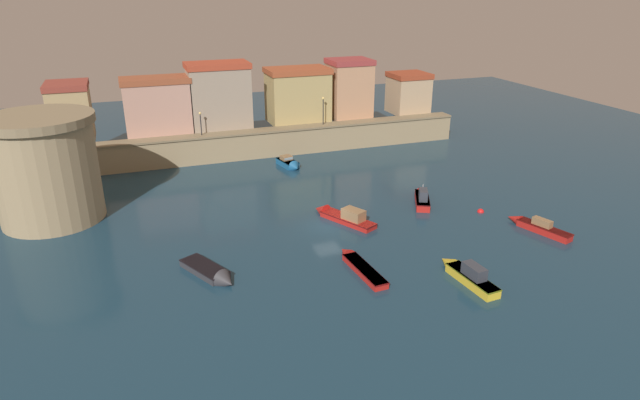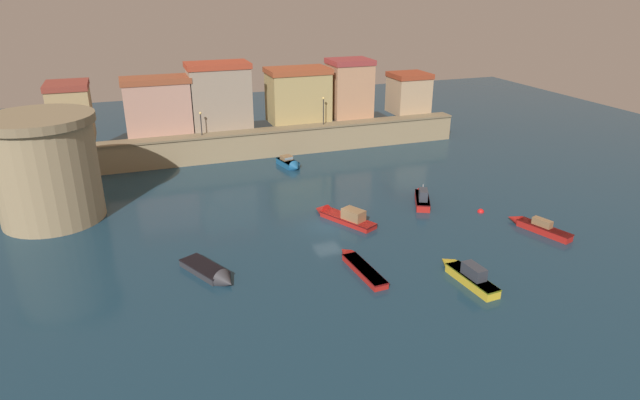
# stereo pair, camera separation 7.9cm
# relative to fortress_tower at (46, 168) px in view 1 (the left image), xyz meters

# --- Properties ---
(ground_plane) EXTENTS (135.22, 135.22, 0.00)m
(ground_plane) POSITION_rel_fortress_tower_xyz_m (24.52, -10.46, -5.20)
(ground_plane) COLOR #19384C
(quay_wall) EXTENTS (54.71, 2.47, 3.56)m
(quay_wall) POSITION_rel_fortress_tower_xyz_m (24.52, 13.16, -3.40)
(quay_wall) COLOR #9E8966
(quay_wall) RESTS_ON ground
(old_town_backdrop) EXTENTS (51.01, 5.96, 8.62)m
(old_town_backdrop) POSITION_rel_fortress_tower_xyz_m (23.82, 16.75, 1.92)
(old_town_backdrop) COLOR tan
(old_town_backdrop) RESTS_ON ground
(fortress_tower) EXTENTS (10.14, 10.14, 10.27)m
(fortress_tower) POSITION_rel_fortress_tower_xyz_m (0.00, 0.00, 0.00)
(fortress_tower) COLOR #9E8966
(fortress_tower) RESTS_ON ground
(quay_lamp_0) EXTENTS (0.32, 0.32, 2.95)m
(quay_lamp_0) POSITION_rel_fortress_tower_xyz_m (16.38, 13.16, 0.36)
(quay_lamp_0) COLOR black
(quay_lamp_0) RESTS_ON quay_wall
(quay_lamp_1) EXTENTS (0.32, 0.32, 3.71)m
(quay_lamp_1) POSITION_rel_fortress_tower_xyz_m (32.64, 13.16, 0.80)
(quay_lamp_1) COLOR black
(quay_lamp_1) RESTS_ON quay_wall
(moored_boat_0) EXTENTS (4.70, 7.15, 2.02)m
(moored_boat_0) POSITION_rel_fortress_tower_xyz_m (26.23, -9.72, -4.74)
(moored_boat_0) COLOR red
(moored_boat_0) RESTS_ON ground
(moored_boat_1) EXTENTS (3.77, 5.81, 2.31)m
(moored_boat_1) POSITION_rel_fortress_tower_xyz_m (35.87, -8.29, -4.63)
(moored_boat_1) COLOR red
(moored_boat_1) RESTS_ON ground
(moored_boat_2) EXTENTS (1.76, 6.49, 1.91)m
(moored_boat_2) POSITION_rel_fortress_tower_xyz_m (31.09, -23.65, -4.64)
(moored_boat_2) COLOR gold
(moored_boat_2) RESTS_ON ground
(moored_boat_3) EXTENTS (1.68, 7.05, 1.14)m
(moored_boat_3) POSITION_rel_fortress_tower_xyz_m (23.99, -19.02, -4.91)
(moored_boat_3) COLOR red
(moored_boat_3) RESTS_ON ground
(moored_boat_4) EXTENTS (2.39, 4.53, 1.61)m
(moored_boat_4) POSITION_rel_fortress_tower_xyz_m (26.17, 7.55, -4.74)
(moored_boat_4) COLOR #195689
(moored_boat_4) RESTS_ON ground
(moored_boat_5) EXTENTS (3.01, 6.48, 1.51)m
(moored_boat_5) POSITION_rel_fortress_tower_xyz_m (42.43, -18.03, -4.76)
(moored_boat_5) COLOR red
(moored_boat_5) RESTS_ON ground
(moored_boat_6) EXTENTS (4.10, 5.98, 1.63)m
(moored_boat_6) POSITION_rel_fortress_tower_xyz_m (12.66, -16.57, -4.88)
(moored_boat_6) COLOR #333338
(moored_boat_6) RESTS_ON ground
(mooring_buoy_0) EXTENTS (0.68, 0.68, 0.68)m
(mooring_buoy_0) POSITION_rel_fortress_tower_xyz_m (40.16, -12.58, -5.20)
(mooring_buoy_0) COLOR red
(mooring_buoy_0) RESTS_ON ground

